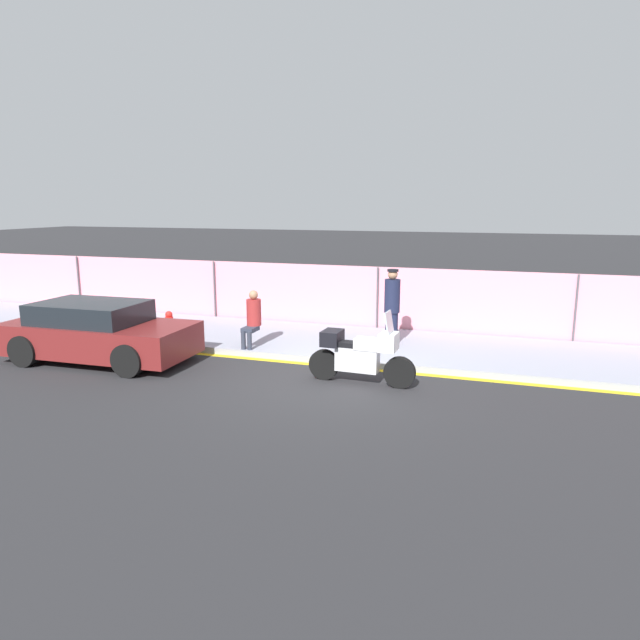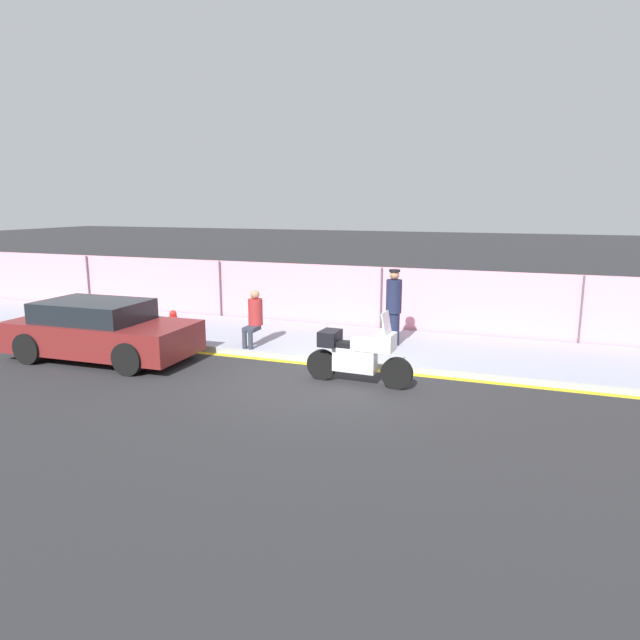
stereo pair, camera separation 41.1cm
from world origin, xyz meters
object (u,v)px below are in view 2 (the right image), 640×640
object	(u,v)px
person_seated_on_curb	(254,315)
officer_standing	(394,307)
motorcycle	(357,354)
parked_car_left_down_street	(101,331)
fire_hydrant	(173,321)

from	to	relation	value
person_seated_on_curb	officer_standing	bearing A→B (deg)	20.65
motorcycle	officer_standing	xyz separation A→B (m)	(0.08, 2.70, 0.49)
parked_car_left_down_street	person_seated_on_curb	bearing A→B (deg)	29.62
officer_standing	fire_hydrant	bearing A→B (deg)	-173.56
parked_car_left_down_street	officer_standing	bearing A→B (deg)	24.55
parked_car_left_down_street	motorcycle	bearing A→B (deg)	1.03
person_seated_on_curb	fire_hydrant	bearing A→B (deg)	168.85
officer_standing	parked_car_left_down_street	world-z (taller)	officer_standing
person_seated_on_curb	parked_car_left_down_street	xyz separation A→B (m)	(-2.98, -1.79, -0.24)
officer_standing	fire_hydrant	xyz separation A→B (m)	(-5.74, -0.65, -0.65)
officer_standing	person_seated_on_curb	distance (m)	3.32
person_seated_on_curb	parked_car_left_down_street	bearing A→B (deg)	-148.94
officer_standing	person_seated_on_curb	xyz separation A→B (m)	(-3.10, -1.17, -0.20)
motorcycle	fire_hydrant	world-z (taller)	motorcycle
motorcycle	fire_hydrant	bearing A→B (deg)	162.53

